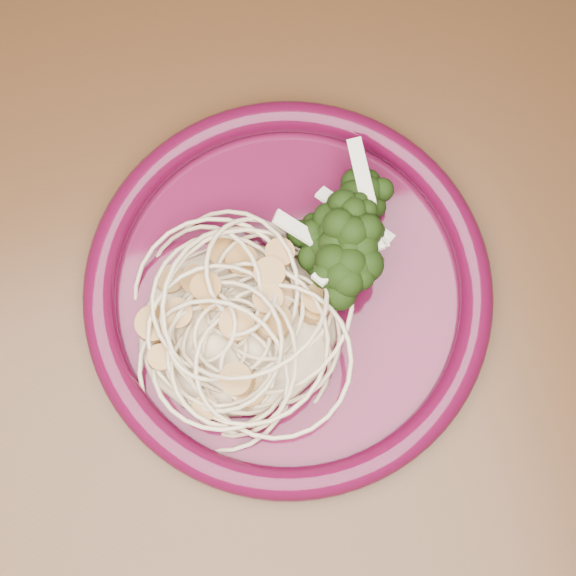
# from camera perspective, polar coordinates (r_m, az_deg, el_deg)

# --- Properties ---
(dining_table) EXTENTS (1.20, 0.80, 0.75)m
(dining_table) POSITION_cam_1_polar(r_m,az_deg,el_deg) (0.72, 0.71, 1.32)
(dining_table) COLOR #472814
(dining_table) RESTS_ON ground
(dinner_plate) EXTENTS (0.41, 0.41, 0.03)m
(dinner_plate) POSITION_cam_1_polar(r_m,az_deg,el_deg) (0.61, -0.00, -0.19)
(dinner_plate) COLOR #460A22
(dinner_plate) RESTS_ON dining_table
(spaghetti_pile) EXTENTS (0.19, 0.18, 0.03)m
(spaghetti_pile) POSITION_cam_1_polar(r_m,az_deg,el_deg) (0.59, -3.64, -2.69)
(spaghetti_pile) COLOR #C6B089
(spaghetti_pile) RESTS_ON dinner_plate
(scallop_cluster) EXTENTS (0.17, 0.17, 0.04)m
(scallop_cluster) POSITION_cam_1_polar(r_m,az_deg,el_deg) (0.55, -3.88, -1.93)
(scallop_cluster) COLOR #B28040
(scallop_cluster) RESTS_ON spaghetti_pile
(broccoli_pile) EXTENTS (0.14, 0.17, 0.05)m
(broccoli_pile) POSITION_cam_1_polar(r_m,az_deg,el_deg) (0.60, 4.38, 3.61)
(broccoli_pile) COLOR black
(broccoli_pile) RESTS_ON dinner_plate
(onion_garnish) EXTENTS (0.09, 0.11, 0.06)m
(onion_garnish) POSITION_cam_1_polar(r_m,az_deg,el_deg) (0.57, 4.61, 4.53)
(onion_garnish) COLOR beige
(onion_garnish) RESTS_ON broccoli_pile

